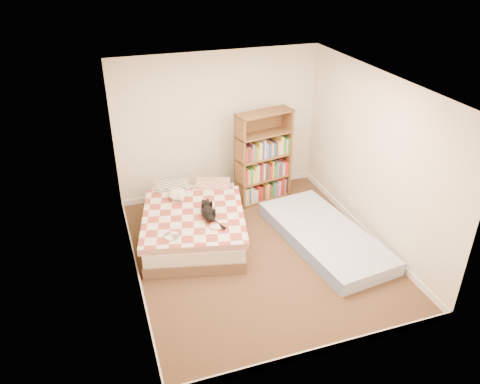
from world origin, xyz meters
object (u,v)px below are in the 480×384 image
object	(u,v)px
floor_mattress	(325,236)
black_cat	(208,212)
bed	(193,222)
bookshelf	(263,168)
white_dog	(178,194)

from	to	relation	value
floor_mattress	black_cat	distance (m)	1.80
bed	floor_mattress	size ratio (longest dim) A/B	0.99
bookshelf	white_dog	size ratio (longest dim) A/B	3.81
bookshelf	floor_mattress	distance (m)	1.70
black_cat	white_dog	bearing A→B (deg)	121.11
bookshelf	floor_mattress	world-z (taller)	bookshelf
bed	floor_mattress	xyz separation A→B (m)	(1.83, -0.80, -0.14)
bookshelf	black_cat	size ratio (longest dim) A/B	2.19
bookshelf	white_dog	distance (m)	1.62
floor_mattress	bookshelf	bearing A→B (deg)	97.49
bed	floor_mattress	distance (m)	2.00
black_cat	bed	bearing A→B (deg)	124.94
black_cat	white_dog	distance (m)	0.71
bed	white_dog	world-z (taller)	white_dog
bed	bookshelf	bearing A→B (deg)	41.69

